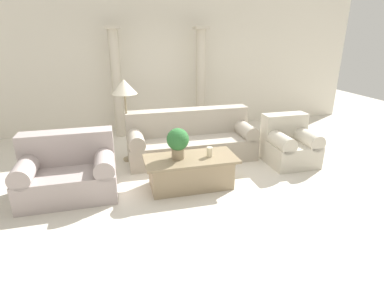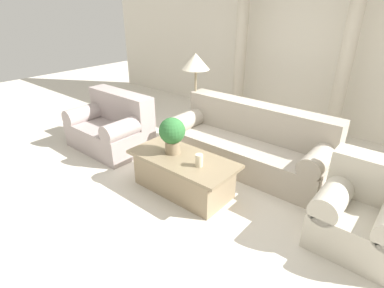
{
  "view_description": "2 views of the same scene",
  "coord_description": "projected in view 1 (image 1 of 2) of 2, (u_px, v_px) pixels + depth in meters",
  "views": [
    {
      "loc": [
        -1.06,
        -4.41,
        2.2
      ],
      "look_at": [
        0.03,
        -0.22,
        0.6
      ],
      "focal_mm": 28.0,
      "sensor_mm": 36.0,
      "label": 1
    },
    {
      "loc": [
        2.11,
        -2.84,
        2.19
      ],
      "look_at": [
        -0.06,
        -0.25,
        0.58
      ],
      "focal_mm": 28.0,
      "sensor_mm": 36.0,
      "label": 2
    }
  ],
  "objects": [
    {
      "name": "sofa_long",
      "position": [
        191.0,
        140.0,
        5.57
      ],
      "size": [
        2.31,
        0.86,
        0.88
      ],
      "color": "#ADA393",
      "rests_on": "ground_plane"
    },
    {
      "name": "column_right",
      "position": [
        201.0,
        80.0,
        6.91
      ],
      "size": [
        0.31,
        0.31,
        2.35
      ],
      "color": "beige",
      "rests_on": "ground_plane"
    },
    {
      "name": "potted_plant",
      "position": [
        178.0,
        141.0,
        4.32
      ],
      "size": [
        0.33,
        0.33,
        0.46
      ],
      "color": "#937F60",
      "rests_on": "coffee_table"
    },
    {
      "name": "armchair",
      "position": [
        289.0,
        143.0,
        5.36
      ],
      "size": [
        0.81,
        0.81,
        0.85
      ],
      "color": "beige",
      "rests_on": "ground_plane"
    },
    {
      "name": "floor_lamp",
      "position": [
        124.0,
        90.0,
        5.11
      ],
      "size": [
        0.44,
        0.44,
        1.48
      ],
      "color": "gray",
      "rests_on": "ground_plane"
    },
    {
      "name": "coffee_table",
      "position": [
        191.0,
        172.0,
        4.52
      ],
      "size": [
        1.37,
        0.65,
        0.47
      ],
      "color": "#998466",
      "rests_on": "ground_plane"
    },
    {
      "name": "column_left",
      "position": [
        117.0,
        83.0,
        6.46
      ],
      "size": [
        0.31,
        0.31,
        2.35
      ],
      "color": "beige",
      "rests_on": "ground_plane"
    },
    {
      "name": "wall_back",
      "position": [
        159.0,
        61.0,
        6.97
      ],
      "size": [
        10.0,
        0.06,
        3.2
      ],
      "color": "silver",
      "rests_on": "ground_plane"
    },
    {
      "name": "loveseat",
      "position": [
        69.0,
        171.0,
        4.28
      ],
      "size": [
        1.3,
        0.86,
        0.88
      ],
      "color": "#AB9C99",
      "rests_on": "ground_plane"
    },
    {
      "name": "pillar_candle",
      "position": [
        210.0,
        152.0,
        4.45
      ],
      "size": [
        0.09,
        0.09,
        0.15
      ],
      "color": "beige",
      "rests_on": "coffee_table"
    },
    {
      "name": "ground_plane",
      "position": [
        187.0,
        173.0,
        5.02
      ],
      "size": [
        16.0,
        16.0,
        0.0
      ],
      "primitive_type": "plane",
      "color": "silver"
    }
  ]
}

